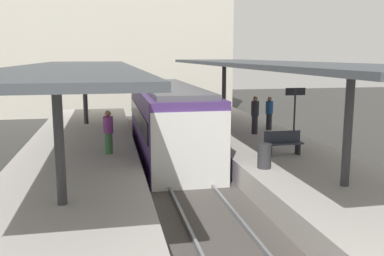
% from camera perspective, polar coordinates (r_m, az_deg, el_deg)
% --- Properties ---
extents(ground_plane, '(80.00, 80.00, 0.00)m').
position_cam_1_polar(ground_plane, '(16.10, -1.49, -6.81)').
color(ground_plane, '#383835').
extents(platform_left, '(4.40, 28.00, 1.00)m').
position_cam_1_polar(platform_left, '(15.79, -15.28, -5.61)').
color(platform_left, '#ADA8A0').
rests_on(platform_left, ground_plane).
extents(platform_right, '(4.40, 28.00, 1.00)m').
position_cam_1_polar(platform_right, '(17.00, 11.26, -4.35)').
color(platform_right, '#ADA8A0').
rests_on(platform_right, ground_plane).
extents(track_ballast, '(3.20, 28.00, 0.20)m').
position_cam_1_polar(track_ballast, '(16.07, -1.49, -6.47)').
color(track_ballast, '#4C4742').
rests_on(track_ballast, ground_plane).
extents(rail_near_side, '(0.08, 28.00, 0.14)m').
position_cam_1_polar(rail_near_side, '(15.92, -4.06, -6.01)').
color(rail_near_side, slate).
rests_on(rail_near_side, track_ballast).
extents(rail_far_side, '(0.08, 28.00, 0.14)m').
position_cam_1_polar(rail_far_side, '(16.16, 1.04, -5.75)').
color(rail_far_side, slate).
rests_on(rail_far_side, track_ballast).
extents(commuter_train, '(2.78, 10.14, 3.10)m').
position_cam_1_polar(commuter_train, '(18.65, -3.11, 0.93)').
color(commuter_train, '#472D6B').
rests_on(commuter_train, track_ballast).
extents(canopy_left, '(4.18, 21.00, 3.22)m').
position_cam_1_polar(canopy_left, '(16.65, -15.52, 7.74)').
color(canopy_left, '#333335').
rests_on(canopy_left, platform_left).
extents(canopy_right, '(4.18, 21.00, 3.33)m').
position_cam_1_polar(canopy_right, '(17.80, 9.93, 8.41)').
color(canopy_right, '#333335').
rests_on(canopy_right, platform_right).
extents(platform_bench, '(1.40, 0.41, 0.86)m').
position_cam_1_polar(platform_bench, '(15.80, 12.22, -1.87)').
color(platform_bench, black).
rests_on(platform_bench, platform_right).
extents(platform_sign, '(0.90, 0.08, 2.21)m').
position_cam_1_polar(platform_sign, '(18.90, 13.76, 3.52)').
color(platform_sign, '#262628').
rests_on(platform_sign, platform_right).
extents(litter_bin, '(0.44, 0.44, 0.80)m').
position_cam_1_polar(litter_bin, '(13.80, 9.76, -3.75)').
color(litter_bin, '#2D2D30').
rests_on(litter_bin, platform_right).
extents(passenger_near_bench, '(0.36, 0.36, 1.61)m').
position_cam_1_polar(passenger_near_bench, '(15.81, -11.23, -0.46)').
color(passenger_near_bench, '#386B3D').
rests_on(passenger_near_bench, platform_left).
extents(passenger_mid_platform, '(0.36, 0.36, 1.74)m').
position_cam_1_polar(passenger_mid_platform, '(19.67, 8.50, 1.82)').
color(passenger_mid_platform, '#232328').
rests_on(passenger_mid_platform, platform_right).
extents(passenger_far_end, '(0.36, 0.36, 1.62)m').
position_cam_1_polar(passenger_far_end, '(20.93, 10.40, 2.06)').
color(passenger_far_end, '#232328').
rests_on(passenger_far_end, platform_right).
extents(station_building_backdrop, '(18.00, 6.00, 11.00)m').
position_cam_1_polar(station_building_backdrop, '(35.22, -10.33, 11.12)').
color(station_building_backdrop, beige).
rests_on(station_building_backdrop, ground_plane).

